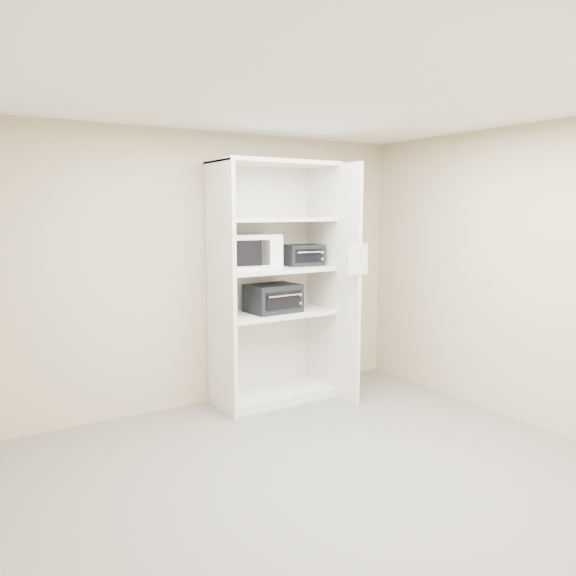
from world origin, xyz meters
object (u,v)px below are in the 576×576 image
shelving_unit (278,291)px  toaster_oven_upper (303,255)px  toaster_oven_lower (273,298)px  microwave (248,251)px

shelving_unit → toaster_oven_upper: size_ratio=6.43×
toaster_oven_lower → toaster_oven_upper: bearing=1.1°
microwave → shelving_unit: bearing=-2.5°
shelving_unit → toaster_oven_lower: (-0.07, -0.01, -0.07)m
shelving_unit → microwave: (-0.31, 0.05, 0.41)m
shelving_unit → microwave: bearing=170.5°
microwave → toaster_oven_upper: (0.63, -0.03, -0.06)m
microwave → toaster_oven_lower: (0.24, -0.06, -0.48)m
microwave → toaster_oven_upper: size_ratio=1.50×
microwave → toaster_oven_lower: 0.54m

